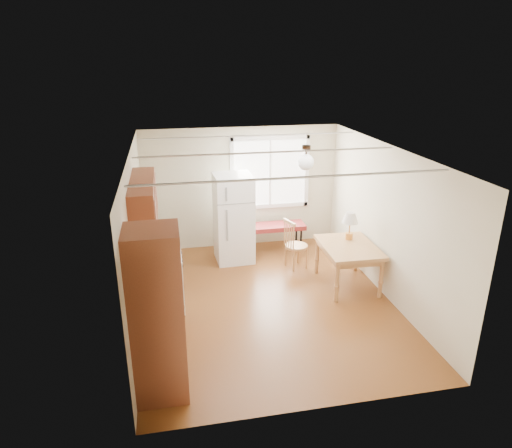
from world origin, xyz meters
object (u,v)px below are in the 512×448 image
object	(u,v)px
refrigerator	(234,218)
chair	(293,241)
bench	(275,227)
dining_table	(349,251)

from	to	relation	value
refrigerator	chair	xyz separation A→B (m)	(1.02, -0.62, -0.31)
bench	chair	size ratio (longest dim) A/B	1.27
refrigerator	dining_table	distance (m)	2.32
dining_table	refrigerator	bearing A→B (deg)	141.52
bench	refrigerator	bearing A→B (deg)	-161.66
dining_table	chair	world-z (taller)	chair
chair	bench	bearing A→B (deg)	80.15
refrigerator	bench	bearing A→B (deg)	15.85
refrigerator	bench	xyz separation A→B (m)	(0.90, 0.29, -0.36)
bench	dining_table	xyz separation A→B (m)	(0.88, -1.76, 0.15)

